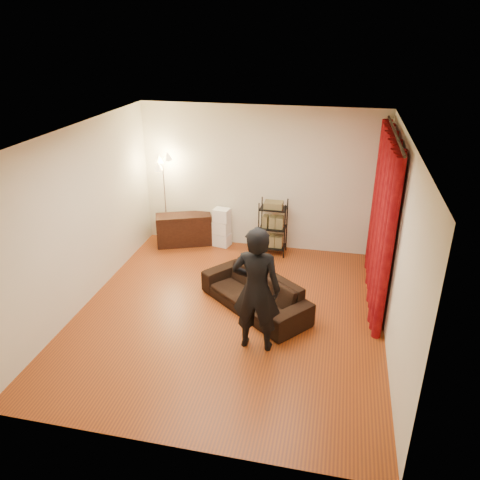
% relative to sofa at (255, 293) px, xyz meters
% --- Properties ---
extents(floor, '(5.00, 5.00, 0.00)m').
position_rel_sofa_xyz_m(floor, '(-0.34, -0.25, -0.27)').
color(floor, '#933B0F').
rests_on(floor, ground).
extents(ceiling, '(5.00, 5.00, 0.00)m').
position_rel_sofa_xyz_m(ceiling, '(-0.34, -0.25, 2.43)').
color(ceiling, white).
rests_on(ceiling, ground).
extents(wall_back, '(5.00, 0.00, 5.00)m').
position_rel_sofa_xyz_m(wall_back, '(-0.34, 2.25, 1.08)').
color(wall_back, beige).
rests_on(wall_back, ground).
extents(wall_front, '(5.00, 0.00, 5.00)m').
position_rel_sofa_xyz_m(wall_front, '(-0.34, -2.75, 1.08)').
color(wall_front, beige).
rests_on(wall_front, ground).
extents(wall_left, '(0.00, 5.00, 5.00)m').
position_rel_sofa_xyz_m(wall_left, '(-2.59, -0.25, 1.08)').
color(wall_left, beige).
rests_on(wall_left, ground).
extents(wall_right, '(0.00, 5.00, 5.00)m').
position_rel_sofa_xyz_m(wall_right, '(1.91, -0.25, 1.08)').
color(wall_right, beige).
rests_on(wall_right, ground).
extents(curtain_rod, '(0.04, 2.65, 0.04)m').
position_rel_sofa_xyz_m(curtain_rod, '(1.81, 0.88, 2.31)').
color(curtain_rod, black).
rests_on(curtain_rod, wall_right).
extents(curtain, '(0.22, 2.65, 2.55)m').
position_rel_sofa_xyz_m(curtain, '(1.79, 0.88, 1.01)').
color(curtain, maroon).
rests_on(curtain, ground).
extents(sofa, '(1.88, 1.72, 0.54)m').
position_rel_sofa_xyz_m(sofa, '(0.00, 0.00, 0.00)').
color(sofa, black).
rests_on(sofa, ground).
extents(person, '(0.65, 0.43, 1.75)m').
position_rel_sofa_xyz_m(person, '(0.18, -0.91, 0.60)').
color(person, black).
rests_on(person, ground).
extents(media_cabinet, '(1.13, 0.76, 0.62)m').
position_rel_sofa_xyz_m(media_cabinet, '(-1.79, 1.98, 0.04)').
color(media_cabinet, black).
rests_on(media_cabinet, ground).
extents(storage_boxes, '(0.36, 0.31, 0.78)m').
position_rel_sofa_xyz_m(storage_boxes, '(-1.05, 2.06, 0.12)').
color(storage_boxes, silver).
rests_on(storage_boxes, ground).
extents(wire_shelf, '(0.53, 0.41, 1.06)m').
position_rel_sofa_xyz_m(wire_shelf, '(-0.03, 1.94, 0.26)').
color(wire_shelf, black).
rests_on(wire_shelf, ground).
extents(floor_lamp, '(0.40, 0.40, 1.78)m').
position_rel_sofa_xyz_m(floor_lamp, '(-2.13, 1.96, 0.62)').
color(floor_lamp, silver).
rests_on(floor_lamp, ground).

